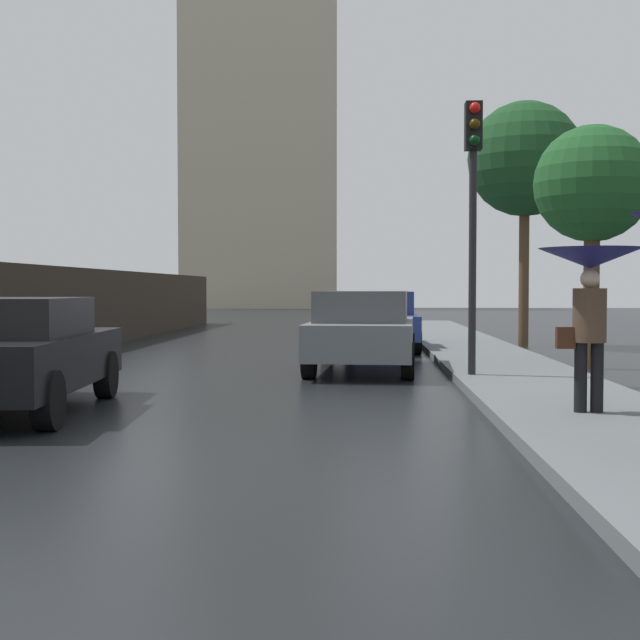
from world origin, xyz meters
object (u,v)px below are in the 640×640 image
object	(u,v)px
car_blue_mid_road	(380,321)
street_tree_mid	(593,186)
car_grey_far_ahead	(363,330)
pedestrian_with_umbrella_far	(590,280)
street_tree_near	(525,160)
car_black_behind_camera	(10,352)
traffic_light	(473,186)

from	to	relation	value
car_blue_mid_road	street_tree_mid	size ratio (longest dim) A/B	0.86
car_blue_mid_road	car_grey_far_ahead	world-z (taller)	car_grey_far_ahead
pedestrian_with_umbrella_far	car_grey_far_ahead	bearing A→B (deg)	-69.00
car_blue_mid_road	street_tree_near	size ratio (longest dim) A/B	0.62
car_black_behind_camera	street_tree_mid	xyz separation A→B (m)	(8.51, 6.10, 2.67)
car_grey_far_ahead	car_black_behind_camera	size ratio (longest dim) A/B	1.06
car_blue_mid_road	pedestrian_with_umbrella_far	size ratio (longest dim) A/B	2.15
pedestrian_with_umbrella_far	street_tree_near	xyz separation A→B (m)	(1.63, 12.73, 3.18)
street_tree_mid	traffic_light	bearing A→B (deg)	-134.50
car_black_behind_camera	street_tree_near	xyz separation A→B (m)	(8.38, 12.18, 4.05)
street_tree_near	street_tree_mid	distance (m)	6.23
car_blue_mid_road	street_tree_mid	xyz separation A→B (m)	(3.84, -4.43, 2.69)
pedestrian_with_umbrella_far	car_black_behind_camera	bearing A→B (deg)	-6.31
car_black_behind_camera	pedestrian_with_umbrella_far	size ratio (longest dim) A/B	2.36
car_grey_far_ahead	street_tree_mid	world-z (taller)	street_tree_mid
traffic_light	car_grey_far_ahead	bearing A→B (deg)	132.28
car_grey_far_ahead	street_tree_near	xyz separation A→B (m)	(4.12, 6.74, 4.03)
car_black_behind_camera	pedestrian_with_umbrella_far	bearing A→B (deg)	170.84
car_blue_mid_road	traffic_light	size ratio (longest dim) A/B	0.91
car_black_behind_camera	traffic_light	distance (m)	7.35
street_tree_mid	car_black_behind_camera	bearing A→B (deg)	-144.35
traffic_light	street_tree_mid	size ratio (longest dim) A/B	0.95
pedestrian_with_umbrella_far	street_tree_near	size ratio (longest dim) A/B	0.29
traffic_light	street_tree_mid	bearing A→B (deg)	45.50
car_blue_mid_road	street_tree_mid	distance (m)	6.45
car_blue_mid_road	car_grey_far_ahead	distance (m)	5.12
car_blue_mid_road	car_black_behind_camera	size ratio (longest dim) A/B	0.91
traffic_light	pedestrian_with_umbrella_far	bearing A→B (deg)	-79.40
pedestrian_with_umbrella_far	street_tree_near	distance (m)	13.23
car_blue_mid_road	car_black_behind_camera	bearing A→B (deg)	-115.27
pedestrian_with_umbrella_far	traffic_light	bearing A→B (deg)	-80.99
car_black_behind_camera	traffic_light	world-z (taller)	traffic_light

